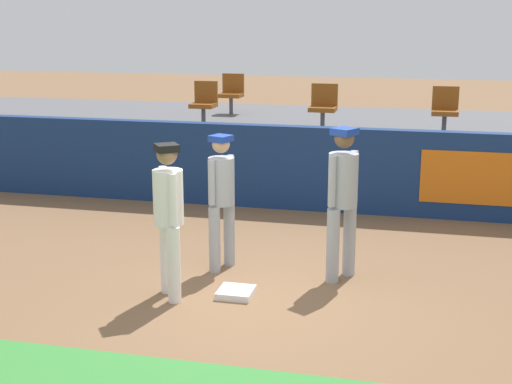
% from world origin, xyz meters
% --- Properties ---
extents(ground_plane, '(60.00, 60.00, 0.00)m').
position_xyz_m(ground_plane, '(0.00, 0.00, 0.00)').
color(ground_plane, brown).
extents(first_base, '(0.40, 0.40, 0.08)m').
position_xyz_m(first_base, '(-0.19, 0.04, 0.04)').
color(first_base, white).
rests_on(first_base, ground_plane).
extents(player_fielder_home, '(0.47, 0.58, 1.79)m').
position_xyz_m(player_fielder_home, '(-0.91, -0.15, 1.03)').
color(player_fielder_home, white).
rests_on(player_fielder_home, ground_plane).
extents(player_runner_visitor, '(0.49, 0.49, 1.87)m').
position_xyz_m(player_runner_visitor, '(0.92, 0.90, 1.09)').
color(player_runner_visitor, '#9EA3AD').
rests_on(player_runner_visitor, ground_plane).
extents(player_coach_visitor, '(0.42, 0.46, 1.73)m').
position_xyz_m(player_coach_visitor, '(-0.60, 0.90, 1.00)').
color(player_coach_visitor, '#9EA3AD').
rests_on(player_coach_visitor, ground_plane).
extents(field_wall, '(18.00, 0.26, 1.39)m').
position_xyz_m(field_wall, '(0.01, 4.01, 0.70)').
color(field_wall, navy).
rests_on(field_wall, ground_plane).
extents(bleacher_platform, '(18.00, 4.80, 1.11)m').
position_xyz_m(bleacher_platform, '(0.00, 6.58, 0.56)').
color(bleacher_platform, '#59595E').
rests_on(bleacher_platform, ground_plane).
extents(seat_front_right, '(0.45, 0.44, 0.84)m').
position_xyz_m(seat_front_right, '(2.15, 5.45, 1.58)').
color(seat_front_right, '#4C4C51').
rests_on(seat_front_right, bleacher_platform).
extents(seat_back_left, '(0.46, 0.44, 0.84)m').
position_xyz_m(seat_back_left, '(-2.20, 7.25, 1.58)').
color(seat_back_left, '#4C4C51').
rests_on(seat_back_left, bleacher_platform).
extents(seat_front_center, '(0.48, 0.44, 0.84)m').
position_xyz_m(seat_front_center, '(0.01, 5.45, 1.58)').
color(seat_front_center, '#4C4C51').
rests_on(seat_front_center, bleacher_platform).
extents(seat_front_left, '(0.45, 0.44, 0.84)m').
position_xyz_m(seat_front_left, '(-2.24, 5.45, 1.58)').
color(seat_front_left, '#4C4C51').
rests_on(seat_front_left, bleacher_platform).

